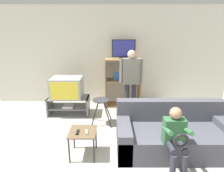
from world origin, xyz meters
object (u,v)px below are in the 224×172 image
object	(u,v)px
television_main	(67,88)
remote_control_white	(87,132)
television_flat	(124,50)
folding_stool	(101,104)
snack_table	(83,134)
person_standing_adult	(131,77)
tv_stand	(69,106)
media_shelf	(123,82)
remote_control_black	(78,132)
person_seated_child	(176,136)
couch	(174,134)

from	to	relation	value
television_main	remote_control_white	xyz separation A→B (m)	(0.66, -1.62, -0.23)
television_flat	folding_stool	bearing A→B (deg)	-115.88
snack_table	person_standing_adult	bearing A→B (deg)	60.22
person_standing_adult	television_main	bearing A→B (deg)	179.65
tv_stand	media_shelf	size ratio (longest dim) A/B	0.76
tv_stand	remote_control_white	world-z (taller)	remote_control_white
tv_stand	television_main	distance (m)	0.46
tv_stand	remote_control_black	xyz separation A→B (m)	(0.51, -1.64, 0.23)
snack_table	remote_control_black	xyz separation A→B (m)	(-0.07, -0.05, 0.07)
folding_stool	remote_control_white	distance (m)	1.15
television_main	remote_control_black	distance (m)	1.73
media_shelf	remote_control_white	size ratio (longest dim) A/B	8.83
television_flat	remote_control_black	xyz separation A→B (m)	(-0.83, -2.22, -1.06)
television_main	folding_stool	xyz separation A→B (m)	(0.83, -0.49, -0.21)
person_seated_child	person_standing_adult	bearing A→B (deg)	103.28
television_main	remote_control_black	xyz separation A→B (m)	(0.52, -1.63, -0.23)
media_shelf	couch	distance (m)	2.15
remote_control_black	person_seated_child	size ratio (longest dim) A/B	0.15
media_shelf	television_flat	world-z (taller)	television_flat
remote_control_black	person_standing_adult	bearing A→B (deg)	59.28
snack_table	person_seated_child	bearing A→B (deg)	-13.55
snack_table	media_shelf	bearing A→B (deg)	71.00
snack_table	person_standing_adult	distance (m)	1.90
remote_control_white	snack_table	bearing A→B (deg)	135.45
couch	television_flat	bearing A→B (deg)	111.04
remote_control_white	couch	xyz separation A→B (m)	(1.44, 0.24, -0.18)
person_seated_child	tv_stand	bearing A→B (deg)	135.21
snack_table	person_seated_child	size ratio (longest dim) A/B	0.46
media_shelf	person_standing_adult	size ratio (longest dim) A/B	0.82
folding_stool	snack_table	bearing A→B (deg)	-102.05
tv_stand	television_main	size ratio (longest dim) A/B	1.37
television_main	media_shelf	size ratio (longest dim) A/B	0.55
television_flat	remote_control_black	bearing A→B (deg)	-110.48
remote_control_white	person_seated_child	distance (m)	1.31
television_flat	remote_control_white	xyz separation A→B (m)	(-0.69, -2.21, -1.06)
person_seated_child	couch	bearing A→B (deg)	72.63
tv_stand	couch	size ratio (longest dim) A/B	0.50
media_shelf	remote_control_white	world-z (taller)	media_shelf
tv_stand	media_shelf	world-z (taller)	media_shelf
person_seated_child	snack_table	bearing A→B (deg)	166.45
media_shelf	folding_stool	world-z (taller)	media_shelf
tv_stand	snack_table	distance (m)	1.70
remote_control_white	person_standing_adult	distance (m)	1.88
couch	person_standing_adult	world-z (taller)	person_standing_adult
remote_control_white	person_standing_adult	bearing A→B (deg)	50.67
television_main	television_flat	xyz separation A→B (m)	(1.35, 0.59, 0.83)
television_flat	snack_table	xyz separation A→B (m)	(-0.76, -2.17, -1.13)
person_standing_adult	television_flat	bearing A→B (deg)	103.61
snack_table	television_flat	bearing A→B (deg)	70.79
person_seated_child	television_flat	bearing A→B (deg)	103.36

